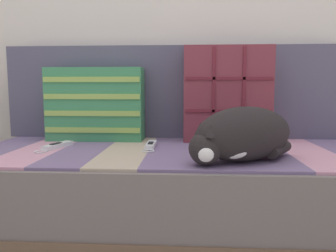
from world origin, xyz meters
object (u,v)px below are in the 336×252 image
object	(u,v)px
game_remote_near	(57,146)
game_remote_far	(151,145)
sleeping_cat	(241,136)
throw_pillow_quilted	(227,94)
couch	(172,198)
throw_pillow_striped	(96,104)

from	to	relation	value
game_remote_near	game_remote_far	distance (m)	0.39
game_remote_near	game_remote_far	xyz separation A→B (m)	(0.39, 0.04, -0.00)
sleeping_cat	game_remote_near	xyz separation A→B (m)	(-0.72, 0.21, -0.08)
throw_pillow_quilted	game_remote_near	world-z (taller)	throw_pillow_quilted
throw_pillow_quilted	game_remote_near	bearing A→B (deg)	-162.82
couch	game_remote_far	xyz separation A→B (m)	(-0.09, 0.00, 0.22)
couch	sleeping_cat	xyz separation A→B (m)	(0.24, -0.24, 0.30)
game_remote_far	couch	bearing A→B (deg)	-1.52
sleeping_cat	game_remote_far	xyz separation A→B (m)	(-0.33, 0.24, -0.08)
game_remote_near	throw_pillow_striped	bearing A→B (deg)	64.52
throw_pillow_striped	couch	bearing A→B (deg)	-26.65
throw_pillow_striped	game_remote_near	distance (m)	0.29
throw_pillow_quilted	sleeping_cat	bearing A→B (deg)	-89.94
throw_pillow_quilted	game_remote_far	world-z (taller)	throw_pillow_quilted
couch	throw_pillow_striped	bearing A→B (deg)	153.35
throw_pillow_quilted	sleeping_cat	xyz separation A→B (m)	(0.00, -0.43, -0.13)
throw_pillow_quilted	throw_pillow_striped	world-z (taller)	throw_pillow_quilted
throw_pillow_striped	game_remote_far	xyz separation A→B (m)	(0.28, -0.18, -0.16)
throw_pillow_quilted	throw_pillow_striped	xyz separation A→B (m)	(-0.62, -0.00, -0.05)
throw_pillow_quilted	throw_pillow_striped	bearing A→B (deg)	-179.95
throw_pillow_striped	sleeping_cat	size ratio (longest dim) A/B	1.10
sleeping_cat	game_remote_near	world-z (taller)	sleeping_cat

